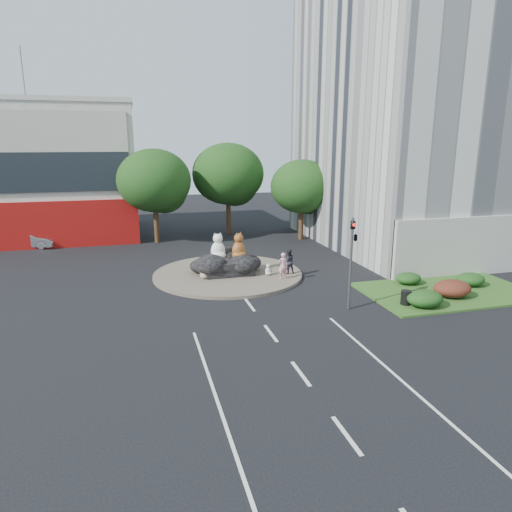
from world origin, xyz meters
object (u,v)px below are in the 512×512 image
Objects in this scene: pedestrian_dark at (289,261)px; litter_bin at (406,298)px; cat_white at (218,246)px; parked_car at (30,240)px; kitten_calico at (204,271)px; kitten_white at (268,269)px; pedestrian_pink at (283,266)px; cat_tabby at (239,246)px.

pedestrian_dark is 8.40m from litter_bin.
pedestrian_dark is (4.51, -1.42, -1.00)m from cat_white.
cat_white is 18.76m from parked_car.
kitten_calico is 12.49m from litter_bin.
kitten_white is at bearing -114.25° from parked_car.
kitten_calico is 5.10m from pedestrian_pink.
kitten_white is (4.22, -0.33, -0.11)m from kitten_calico.
kitten_calico is at bearing -137.74° from cat_white.
kitten_white is 0.46× the size of pedestrian_pink.
pedestrian_pink is 23.16m from parked_car.
cat_white is at bearing 130.07° from kitten_white.
pedestrian_pink is at bearing 129.49° from litter_bin.
kitten_white is (1.69, -1.25, -1.43)m from cat_tabby.
pedestrian_dark reaches higher than kitten_white.
kitten_white is at bearing 23.21° from kitten_calico.
cat_tabby is (1.38, -0.18, -0.00)m from cat_white.
cat_tabby is at bearing -8.84° from cat_white.
pedestrian_pink reaches higher than litter_bin.
kitten_calico is 1.30× the size of litter_bin.
pedestrian_pink reaches higher than kitten_white.
parked_car is at bearing 115.85° from kitten_white.
kitten_calico is 5.68m from pedestrian_dark.
pedestrian_dark is (1.43, 0.01, 0.43)m from kitten_white.
kitten_calico is 18.65m from parked_car.
parked_car reaches higher than litter_bin.
kitten_calico reaches higher than litter_bin.
cat_white reaches higher than pedestrian_dark.
pedestrian_pink is (0.68, -1.02, 0.46)m from kitten_white.
cat_tabby is 2.54m from kitten_white.
pedestrian_dark is 23.11m from parked_car.
parked_car is at bearing 106.18° from cat_tabby.
pedestrian_dark is at bearing 24.46° from kitten_calico.
parked_car is 31.03m from litter_bin.
cat_white is 1.08× the size of pedestrian_pink.
kitten_calico is at bearing -121.67° from parked_car.
litter_bin is at bearing -76.31° from kitten_white.
cat_tabby is 19.92m from parked_car.
cat_tabby reaches higher than pedestrian_dark.
kitten_white is at bearing -0.85° from pedestrian_dark.
litter_bin is (5.07, -6.15, -0.55)m from pedestrian_pink.
cat_tabby reaches higher than parked_car.
pedestrian_pink is 1.28m from pedestrian_dark.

